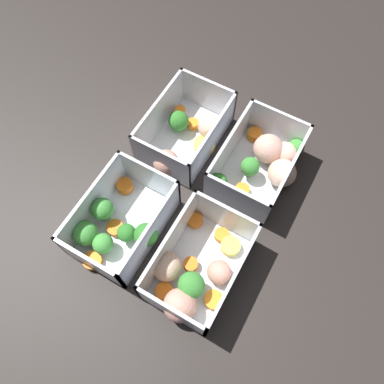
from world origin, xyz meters
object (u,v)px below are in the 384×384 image
object	(u,v)px
container_near_right	(118,225)
container_far_left	(265,162)
container_near_left	(185,134)
container_far_right	(193,274)

from	to	relation	value
container_near_right	container_far_left	bearing A→B (deg)	144.94
container_near_left	container_far_right	distance (m)	0.25
container_far_right	container_near_right	bearing A→B (deg)	-93.49
container_near_right	container_far_right	size ratio (longest dim) A/B	0.96
container_far_left	container_far_right	size ratio (longest dim) A/B	0.92
container_near_left	container_far_left	xyz separation A→B (m)	(-0.02, 0.14, 0.00)
container_near_left	container_far_left	bearing A→B (deg)	96.96
container_near_left	container_far_right	bearing A→B (deg)	32.62
container_far_left	container_far_right	distance (m)	0.23
container_far_right	container_near_left	bearing A→B (deg)	-147.38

